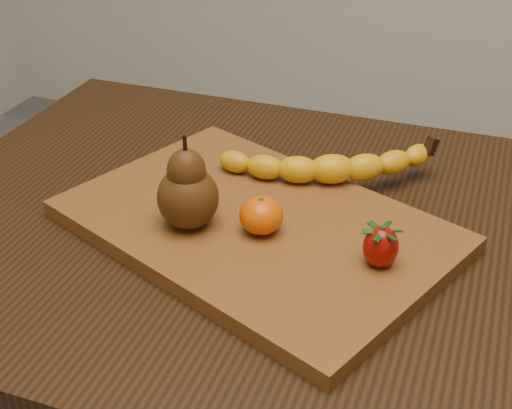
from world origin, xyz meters
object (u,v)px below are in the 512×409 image
(table, at_px, (294,290))
(cutting_board, at_px, (256,226))
(mandarin, at_px, (261,215))
(pear, at_px, (187,182))

(table, xyz_separation_m, cutting_board, (-0.04, -0.03, 0.11))
(table, height_order, mandarin, mandarin)
(table, bearing_deg, mandarin, -118.07)
(pear, xyz_separation_m, mandarin, (0.09, 0.01, -0.03))
(pear, bearing_deg, table, 29.83)
(cutting_board, height_order, mandarin, mandarin)
(table, distance_m, pear, 0.22)
(cutting_board, distance_m, pear, 0.10)
(table, xyz_separation_m, pear, (-0.11, -0.06, 0.17))
(mandarin, bearing_deg, table, 61.93)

